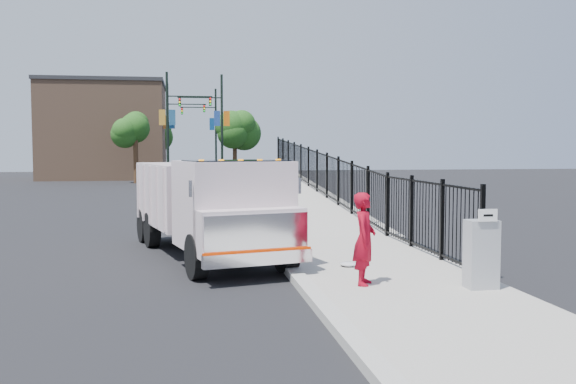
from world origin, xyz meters
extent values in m
plane|color=black|center=(0.00, 0.00, 0.00)|extent=(120.00, 120.00, 0.00)
cube|color=#9E998E|center=(1.93, -2.00, 0.06)|extent=(3.55, 12.00, 0.12)
cube|color=#ADAAA3|center=(0.00, -2.00, 0.08)|extent=(0.30, 12.00, 0.16)
cube|color=#9E998E|center=(2.12, 16.00, 0.00)|extent=(3.95, 24.06, 3.19)
cube|color=black|center=(3.55, 12.00, 0.90)|extent=(0.10, 28.00, 1.80)
cube|color=black|center=(-1.72, 2.23, 0.52)|extent=(2.45, 6.41, 0.21)
cube|color=silver|center=(-1.20, 0.14, 1.45)|extent=(2.64, 2.53, 1.88)
cube|color=silver|center=(-0.91, -1.00, 0.98)|extent=(2.30, 1.17, 0.94)
cube|color=silver|center=(-0.83, -1.33, 0.98)|extent=(2.11, 0.59, 0.80)
cube|color=silver|center=(-0.81, -1.41, 0.52)|extent=(2.22, 0.71, 0.26)
cube|color=#DE3100|center=(-0.81, -1.41, 0.66)|extent=(2.20, 0.59, 0.06)
cube|color=black|center=(-1.14, -0.09, 2.02)|extent=(2.30, 1.68, 0.80)
cube|color=silver|center=(-2.01, 3.42, 1.45)|extent=(3.13, 4.37, 1.59)
cube|color=silver|center=(-2.11, -1.05, 1.88)|extent=(0.07, 0.07, 0.33)
cube|color=silver|center=(0.17, -0.49, 1.88)|extent=(0.07, 0.07, 0.33)
cube|color=orange|center=(-1.88, -0.61, 2.41)|extent=(0.11, 0.10, 0.06)
cube|color=orange|center=(-1.47, -0.51, 2.41)|extent=(0.11, 0.10, 0.06)
cube|color=orange|center=(-1.06, -0.41, 2.41)|extent=(0.11, 0.10, 0.06)
cube|color=orange|center=(-0.65, -0.30, 2.41)|extent=(0.11, 0.10, 0.06)
cube|color=orange|center=(-0.24, -0.20, 2.41)|extent=(0.11, 0.10, 0.06)
cylinder|color=black|center=(-1.99, -0.73, 0.47)|extent=(0.52, 0.98, 0.94)
cylinder|color=black|center=(-0.08, -0.26, 0.47)|extent=(0.52, 0.98, 0.94)
cylinder|color=black|center=(-3.10, 3.72, 0.47)|extent=(0.52, 0.98, 0.94)
cylinder|color=black|center=(-1.19, 4.20, 0.47)|extent=(0.52, 0.98, 0.94)
cylinder|color=black|center=(-3.35, 4.73, 0.47)|extent=(0.52, 0.98, 0.94)
cylinder|color=black|center=(-1.44, 5.20, 0.47)|extent=(0.52, 0.98, 0.94)
imported|color=maroon|center=(1.08, -2.27, 0.98)|extent=(0.63, 0.74, 1.73)
cube|color=gray|center=(3.10, -2.90, 0.75)|extent=(0.55, 0.40, 1.25)
cube|color=white|center=(3.10, -3.12, 1.48)|extent=(0.35, 0.04, 0.22)
ellipsoid|color=silver|center=(1.27, -0.42, 0.17)|extent=(0.41, 0.41, 0.10)
cylinder|color=black|center=(-3.42, 32.72, 4.00)|extent=(0.18, 0.18, 8.00)
cube|color=black|center=(-1.82, 32.72, 6.30)|extent=(3.20, 0.08, 0.08)
cube|color=black|center=(-0.38, 32.72, 5.95)|extent=(0.18, 0.22, 0.60)
cube|color=navy|center=(-3.07, 32.72, 4.80)|extent=(0.45, 0.04, 1.10)
cube|color=#C18629|center=(-3.77, 32.72, 4.80)|extent=(0.45, 0.04, 1.10)
cylinder|color=black|center=(0.49, 33.69, 4.00)|extent=(0.18, 0.18, 8.00)
cube|color=black|center=(-1.11, 33.69, 6.30)|extent=(3.20, 0.08, 0.08)
cube|color=black|center=(-2.55, 33.69, 5.95)|extent=(0.18, 0.22, 0.60)
cube|color=orange|center=(0.84, 33.69, 4.80)|extent=(0.45, 0.04, 1.10)
cube|color=navy|center=(0.14, 33.69, 4.80)|extent=(0.45, 0.04, 1.10)
cylinder|color=black|center=(-3.60, 41.22, 4.00)|extent=(0.18, 0.18, 8.00)
cube|color=black|center=(-2.00, 41.22, 6.30)|extent=(3.20, 0.08, 0.08)
cube|color=black|center=(-0.56, 41.22, 5.95)|extent=(0.18, 0.22, 0.60)
cube|color=#1F5796|center=(-3.25, 41.22, 4.80)|extent=(0.45, 0.04, 1.10)
cube|color=orange|center=(-3.95, 41.22, 4.80)|extent=(0.45, 0.04, 1.10)
cylinder|color=black|center=(0.60, 45.35, 4.00)|extent=(0.18, 0.18, 8.00)
cube|color=black|center=(-1.00, 45.35, 6.30)|extent=(3.20, 0.08, 0.08)
cube|color=black|center=(-2.44, 45.35, 5.95)|extent=(0.18, 0.22, 0.60)
cube|color=#EE4B2A|center=(0.95, 45.35, 4.80)|extent=(0.45, 0.04, 1.10)
cube|color=navy|center=(0.25, 45.35, 4.80)|extent=(0.45, 0.04, 1.10)
cylinder|color=#382314|center=(-5.83, 35.32, 1.60)|extent=(0.36, 0.36, 3.20)
sphere|color=#194714|center=(-5.83, 35.32, 4.00)|extent=(2.33, 2.33, 2.33)
cylinder|color=#382314|center=(1.79, 38.39, 1.60)|extent=(0.36, 0.36, 3.20)
sphere|color=#194714|center=(1.79, 38.39, 4.00)|extent=(2.59, 2.59, 2.59)
cylinder|color=#382314|center=(-5.07, 48.75, 1.60)|extent=(0.36, 0.36, 3.20)
sphere|color=#194714|center=(-5.07, 48.75, 4.00)|extent=(3.27, 3.27, 3.27)
cube|color=#8C664C|center=(-9.00, 44.00, 4.00)|extent=(10.00, 10.00, 8.00)
camera|label=1|loc=(-2.20, -13.74, 2.69)|focal=40.00mm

